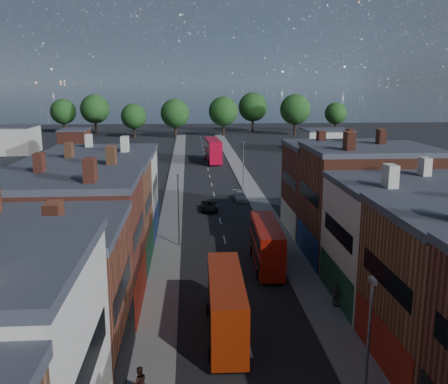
{
  "coord_description": "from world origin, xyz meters",
  "views": [
    {
      "loc": [
        -3.95,
        -23.02,
        17.76
      ],
      "look_at": [
        0.0,
        32.82,
        5.48
      ],
      "focal_mm": 40.0,
      "sensor_mm": 36.0,
      "label": 1
    }
  ],
  "objects": [
    {
      "name": "ped_1",
      "position": [
        -6.97,
        2.66,
        1.08
      ],
      "size": [
        1.03,
        0.73,
        1.91
      ],
      "primitive_type": "imported",
      "rotation": [
        0.0,
        0.0,
        3.39
      ],
      "color": "#381B16",
      "rests_on": "pavement_west"
    },
    {
      "name": "bus_0",
      "position": [
        -1.5,
        9.62,
        2.43
      ],
      "size": [
        2.8,
        10.46,
        4.5
      ],
      "rotation": [
        0.0,
        0.0,
        -0.02
      ],
      "color": "#A82709",
      "rests_on": "ground"
    },
    {
      "name": "pavement_east",
      "position": [
        6.5,
        50.0,
        0.06
      ],
      "size": [
        3.0,
        200.0,
        0.12
      ],
      "primitive_type": "cube",
      "color": "gray",
      "rests_on": "ground"
    },
    {
      "name": "lamp_post_3",
      "position": [
        5.2,
        60.0,
        4.7
      ],
      "size": [
        0.25,
        0.7,
        8.12
      ],
      "color": "slate",
      "rests_on": "ground"
    },
    {
      "name": "lamp_post_2",
      "position": [
        -5.2,
        30.0,
        4.7
      ],
      "size": [
        0.25,
        0.7,
        8.12
      ],
      "color": "slate",
      "rests_on": "ground"
    },
    {
      "name": "car_2",
      "position": [
        -1.2,
        45.46,
        0.67
      ],
      "size": [
        2.25,
        4.85,
        1.35
      ],
      "primitive_type": "imported",
      "rotation": [
        0.0,
        0.0,
        -0.0
      ],
      "color": "black",
      "rests_on": "ground"
    },
    {
      "name": "bus_2",
      "position": [
        1.5,
        89.08,
        2.86
      ],
      "size": [
        3.62,
        12.4,
        5.3
      ],
      "rotation": [
        0.0,
        0.0,
        0.06
      ],
      "color": "#BA0822",
      "rests_on": "ground"
    },
    {
      "name": "ped_3",
      "position": [
        7.62,
        13.57,
        1.11
      ],
      "size": [
        0.95,
        1.27,
        1.98
      ],
      "primitive_type": "imported",
      "rotation": [
        0.0,
        0.0,
        1.99
      ],
      "color": "#544D48",
      "rests_on": "pavement_east"
    },
    {
      "name": "lamp_post_1",
      "position": [
        5.2,
        0.0,
        4.7
      ],
      "size": [
        0.25,
        0.7,
        8.12
      ],
      "color": "slate",
      "rests_on": "ground"
    },
    {
      "name": "pavement_west",
      "position": [
        -6.5,
        50.0,
        0.06
      ],
      "size": [
        3.0,
        200.0,
        0.12
      ],
      "primitive_type": "cube",
      "color": "gray",
      "rests_on": "ground"
    },
    {
      "name": "bus_1",
      "position": [
        3.5,
        23.14,
        2.37
      ],
      "size": [
        2.84,
        10.24,
        4.39
      ],
      "rotation": [
        0.0,
        0.0,
        -0.03
      ],
      "color": "#B8180A",
      "rests_on": "ground"
    },
    {
      "name": "car_3",
      "position": [
        3.8,
        51.55,
        0.65
      ],
      "size": [
        2.06,
        4.6,
        1.31
      ],
      "primitive_type": "imported",
      "rotation": [
        0.0,
        0.0,
        0.05
      ],
      "color": "#BEBEBE",
      "rests_on": "ground"
    }
  ]
}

